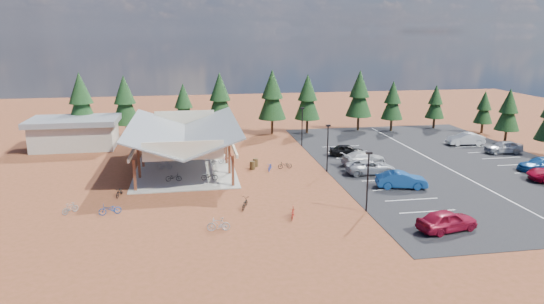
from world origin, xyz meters
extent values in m
plane|color=brown|center=(0.00, 0.00, 0.00)|extent=(140.00, 140.00, 0.00)
cube|color=black|center=(18.50, 3.00, 0.02)|extent=(27.00, 44.00, 0.04)
cube|color=gray|center=(-10.00, 7.00, 0.05)|extent=(10.60, 18.60, 0.10)
cube|color=#552E18|center=(-14.60, -1.40, 1.60)|extent=(0.25, 0.25, 3.00)
cube|color=#552E18|center=(-14.60, 2.80, 1.60)|extent=(0.25, 0.25, 3.00)
cube|color=#552E18|center=(-14.60, 7.00, 1.60)|extent=(0.25, 0.25, 3.00)
cube|color=#552E18|center=(-14.60, 11.20, 1.60)|extent=(0.25, 0.25, 3.00)
cube|color=#552E18|center=(-14.60, 15.40, 1.60)|extent=(0.25, 0.25, 3.00)
cube|color=#552E18|center=(-5.40, -1.40, 1.60)|extent=(0.25, 0.25, 3.00)
cube|color=#552E18|center=(-5.40, 2.80, 1.60)|extent=(0.25, 0.25, 3.00)
cube|color=#552E18|center=(-5.40, 7.00, 1.60)|extent=(0.25, 0.25, 3.00)
cube|color=#552E18|center=(-5.40, 11.20, 1.60)|extent=(0.25, 0.25, 3.00)
cube|color=#552E18|center=(-5.40, 15.40, 1.60)|extent=(0.25, 0.25, 3.00)
cube|color=beige|center=(-15.00, 7.00, 3.10)|extent=(0.22, 18.00, 0.35)
cube|color=beige|center=(-5.00, 7.00, 3.10)|extent=(0.22, 18.00, 0.35)
cube|color=slate|center=(-12.90, 7.00, 4.00)|extent=(5.85, 19.40, 2.13)
cube|color=slate|center=(-7.10, 7.00, 4.00)|extent=(5.85, 19.40, 2.13)
cube|color=beige|center=(-10.00, -2.00, 3.90)|extent=(7.50, 0.15, 1.80)
cube|color=beige|center=(-10.00, 16.00, 3.90)|extent=(7.50, 0.15, 1.80)
cube|color=#ADA593|center=(-24.00, 18.00, 1.60)|extent=(10.00, 6.00, 3.20)
cube|color=slate|center=(-24.00, 18.00, 3.55)|extent=(11.00, 7.00, 0.70)
cylinder|color=black|center=(5.00, -10.00, 2.50)|extent=(0.14, 0.14, 5.00)
cube|color=black|center=(5.00, -10.00, 5.05)|extent=(0.50, 0.25, 0.18)
cylinder|color=black|center=(5.00, 2.00, 2.50)|extent=(0.14, 0.14, 5.00)
cube|color=black|center=(5.00, 2.00, 5.05)|extent=(0.50, 0.25, 0.18)
cylinder|color=black|center=(5.00, 14.00, 2.50)|extent=(0.14, 0.14, 5.00)
cube|color=black|center=(5.00, 14.00, 5.05)|extent=(0.50, 0.25, 0.18)
cylinder|color=#453418|center=(-2.77, 4.25, 0.45)|extent=(0.60, 0.60, 0.90)
cylinder|color=#453418|center=(-2.30, 5.29, 0.45)|extent=(0.60, 0.60, 0.90)
cylinder|color=#382314|center=(-23.61, 21.40, 1.16)|extent=(0.36, 0.36, 2.31)
cone|color=black|center=(-23.61, 21.40, 5.08)|extent=(4.07, 4.07, 5.55)
cone|color=black|center=(-23.61, 21.40, 7.40)|extent=(3.14, 3.14, 4.16)
cylinder|color=#382314|center=(-18.12, 22.56, 1.08)|extent=(0.36, 0.36, 2.17)
cone|color=black|center=(-18.12, 22.56, 4.77)|extent=(3.82, 3.82, 5.21)
cone|color=black|center=(-18.12, 22.56, 6.94)|extent=(2.95, 2.95, 3.91)
cylinder|color=#382314|center=(-10.16, 21.85, 0.94)|extent=(0.36, 0.36, 1.88)
cone|color=black|center=(-10.16, 21.85, 4.13)|extent=(3.31, 3.31, 4.51)
cone|color=black|center=(-10.16, 21.85, 6.01)|extent=(2.56, 2.56, 3.38)
cylinder|color=#382314|center=(-5.02, 22.88, 1.11)|extent=(0.36, 0.36, 2.21)
cone|color=black|center=(-5.02, 22.88, 4.86)|extent=(3.89, 3.89, 5.31)
cone|color=black|center=(-5.02, 22.88, 7.08)|extent=(3.01, 3.01, 3.98)
cylinder|color=#382314|center=(2.48, 22.41, 1.15)|extent=(0.36, 0.36, 2.30)
cone|color=black|center=(2.48, 22.41, 5.06)|extent=(4.05, 4.05, 5.52)
cone|color=black|center=(2.48, 22.41, 7.36)|extent=(3.13, 3.13, 4.14)
cylinder|color=#382314|center=(7.72, 22.38, 1.06)|extent=(0.36, 0.36, 2.12)
cone|color=black|center=(7.72, 22.38, 4.67)|extent=(3.73, 3.73, 5.09)
cone|color=black|center=(7.72, 22.38, 6.79)|extent=(2.89, 2.89, 3.82)
cylinder|color=#382314|center=(15.81, 22.90, 1.11)|extent=(0.36, 0.36, 2.23)
cone|color=black|center=(15.81, 22.90, 4.90)|extent=(3.92, 3.92, 5.34)
cone|color=black|center=(15.81, 22.90, 7.13)|extent=(3.03, 3.03, 4.01)
cylinder|color=#382314|center=(20.66, 21.79, 0.92)|extent=(0.36, 0.36, 1.84)
cone|color=black|center=(20.66, 21.79, 4.05)|extent=(3.24, 3.24, 4.42)
cone|color=black|center=(20.66, 21.79, 5.90)|extent=(2.51, 2.51, 3.32)
cylinder|color=#382314|center=(28.00, 22.55, 0.83)|extent=(0.36, 0.36, 1.65)
cone|color=black|center=(28.00, 22.55, 3.64)|extent=(2.91, 2.91, 3.97)
cone|color=black|center=(28.00, 22.55, 5.29)|extent=(2.25, 2.25, 2.98)
cylinder|color=#382314|center=(32.54, 11.39, 0.90)|extent=(0.36, 0.36, 1.80)
cone|color=black|center=(32.54, 11.39, 3.97)|extent=(3.17, 3.17, 4.33)
cone|color=black|center=(32.54, 11.39, 5.77)|extent=(2.45, 2.45, 3.25)
cylinder|color=#382314|center=(33.24, 17.91, 0.77)|extent=(0.36, 0.36, 1.53)
cone|color=black|center=(33.24, 17.91, 3.37)|extent=(2.70, 2.70, 3.68)
cone|color=black|center=(33.24, 17.91, 4.90)|extent=(2.08, 2.08, 2.76)
imported|color=black|center=(-11.14, 0.92, 0.51)|extent=(1.59, 0.62, 0.82)
imported|color=gray|center=(-12.18, 5.53, 0.54)|extent=(1.51, 0.62, 0.88)
imported|color=navy|center=(-11.77, 10.11, 0.54)|extent=(1.73, 0.73, 0.89)
imported|color=maroon|center=(-11.65, 14.63, 0.58)|extent=(1.66, 0.70, 0.97)
imported|color=black|center=(-7.59, 0.65, 0.53)|extent=(1.71, 0.78, 0.87)
imported|color=gray|center=(-6.52, 6.55, 0.63)|extent=(1.81, 1.06, 1.05)
imported|color=navy|center=(-8.58, 9.54, 0.54)|extent=(1.77, 0.98, 0.88)
imported|color=maroon|center=(-8.50, 13.92, 0.64)|extent=(1.85, 0.76, 1.08)
imported|color=black|center=(-15.89, -2.67, 0.44)|extent=(0.84, 1.74, 0.88)
imported|color=gray|center=(-19.34, -6.39, 0.45)|extent=(1.35, 1.39, 0.91)
imported|color=#12449A|center=(-16.04, -7.23, 0.47)|extent=(1.90, 0.98, 0.95)
imported|color=maroon|center=(-1.39, -10.49, 0.49)|extent=(0.91, 1.68, 0.97)
imported|color=black|center=(-4.95, -7.58, 0.45)|extent=(1.11, 1.82, 0.90)
imported|color=#919299|center=(-7.44, -12.08, 0.53)|extent=(1.79, 0.61, 1.06)
imported|color=#253B9F|center=(-0.98, 3.36, 0.45)|extent=(1.06, 1.80, 0.89)
imported|color=maroon|center=(-5.09, 8.29, 0.46)|extent=(1.51, 1.19, 0.91)
imported|color=black|center=(0.78, 3.89, 0.41)|extent=(1.61, 0.65, 0.83)
imported|color=maroon|center=(9.52, -14.91, 0.85)|extent=(5.03, 2.84, 1.62)
imported|color=navy|center=(10.48, -4.64, 0.83)|extent=(5.04, 2.61, 1.58)
imported|color=#9DA0A6|center=(9.29, 0.40, 0.76)|extent=(5.25, 2.51, 1.44)
imported|color=#B2B2B2|center=(9.81, 3.94, 0.79)|extent=(5.48, 3.05, 1.50)
imported|color=black|center=(9.18, 8.04, 0.74)|extent=(4.37, 2.39, 1.41)
imported|color=#174F95|center=(27.77, -1.59, 0.76)|extent=(4.97, 2.04, 1.44)
imported|color=#A7AAB0|center=(28.69, 6.20, 0.82)|extent=(4.62, 2.00, 1.55)
imported|color=silver|center=(26.51, 11.11, 0.83)|extent=(4.93, 2.05, 1.59)
camera|label=1|loc=(-9.13, -46.32, 14.64)|focal=32.00mm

